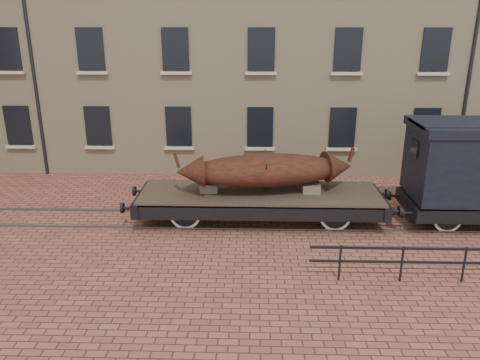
{
  "coord_description": "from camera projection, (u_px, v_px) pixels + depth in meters",
  "views": [
    {
      "loc": [
        0.72,
        -14.7,
        6.47
      ],
      "look_at": [
        0.27,
        0.5,
        1.3
      ],
      "focal_mm": 35.0,
      "sensor_mm": 36.0,
      "label": 1
    }
  ],
  "objects": [
    {
      "name": "warehouse_cream",
      "position": [
        301.0,
        10.0,
        23.14
      ],
      "size": [
        40.0,
        10.19,
        14.0
      ],
      "color": "beige",
      "rests_on": "ground"
    },
    {
      "name": "ground",
      "position": [
        232.0,
        220.0,
        16.02
      ],
      "size": [
        90.0,
        90.0,
        0.0
      ],
      "primitive_type": "plane",
      "color": "brown"
    },
    {
      "name": "rail_track",
      "position": [
        232.0,
        220.0,
        16.01
      ],
      "size": [
        30.0,
        1.52,
        0.06
      ],
      "color": "#59595E",
      "rests_on": "ground"
    },
    {
      "name": "flatcar_wagon",
      "position": [
        260.0,
        198.0,
        15.72
      ],
      "size": [
        9.0,
        2.44,
        1.36
      ],
      "color": "#413A2B",
      "rests_on": "ground"
    },
    {
      "name": "iron_boat",
      "position": [
        266.0,
        170.0,
        15.4
      ],
      "size": [
        5.95,
        2.39,
        1.46
      ],
      "color": "#522013",
      "rests_on": "flatcar_wagon"
    }
  ]
}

